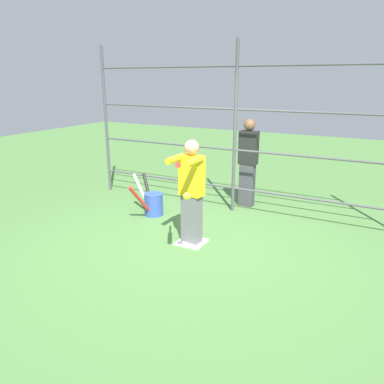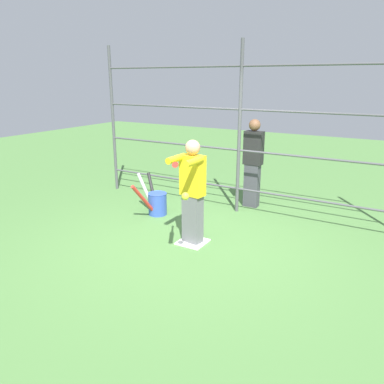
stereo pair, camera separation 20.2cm
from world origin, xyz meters
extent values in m
plane|color=#4C7A3D|center=(0.00, 0.00, 0.00)|extent=(24.00, 24.00, 0.00)
cube|color=white|center=(0.00, 0.00, 0.01)|extent=(0.40, 0.40, 0.02)
cylinder|color=#4C4C51|center=(0.00, -1.60, 1.48)|extent=(0.06, 0.06, 2.96)
cylinder|color=#4C4C51|center=(2.87, -1.60, 1.48)|extent=(0.06, 0.06, 2.96)
cylinder|color=#4C4C51|center=(0.00, -1.60, 0.43)|extent=(5.74, 0.04, 0.04)
cylinder|color=#4C4C51|center=(0.00, -1.60, 1.13)|extent=(5.74, 0.04, 0.04)
cylinder|color=#4C4C51|center=(0.00, -1.60, 1.83)|extent=(5.74, 0.04, 0.04)
cylinder|color=#4C4C51|center=(0.00, -1.60, 2.53)|extent=(5.74, 0.04, 0.04)
cube|color=slate|center=(0.00, 0.00, 0.37)|extent=(0.29, 0.21, 0.74)
cube|color=yellow|center=(0.00, 0.00, 1.03)|extent=(0.36, 0.23, 0.58)
sphere|color=tan|center=(0.00, 0.00, 1.43)|extent=(0.21, 0.21, 0.21)
cylinder|color=yellow|center=(-0.15, 0.22, 1.29)|extent=(0.09, 0.41, 0.09)
cylinder|color=yellow|center=(0.15, 0.19, 1.29)|extent=(0.09, 0.41, 0.09)
sphere|color=black|center=(0.00, 0.41, 1.27)|extent=(0.05, 0.05, 0.05)
cylinder|color=black|center=(-0.08, 0.54, 1.30)|extent=(0.19, 0.28, 0.10)
cylinder|color=red|center=(-0.28, 0.87, 1.39)|extent=(0.30, 0.44, 0.17)
sphere|color=yellow|center=(-0.31, 0.71, 0.97)|extent=(0.10, 0.10, 0.10)
cylinder|color=#3351B2|center=(1.15, -0.72, 0.20)|extent=(0.32, 0.32, 0.39)
torus|color=#3351B2|center=(1.15, -0.72, 0.39)|extent=(0.34, 0.34, 0.01)
cylinder|color=#B2B2B7|center=(1.39, -0.73, 0.37)|extent=(0.41, 0.07, 0.69)
cylinder|color=black|center=(1.40, -0.92, 0.33)|extent=(0.47, 0.39, 0.62)
cylinder|color=red|center=(1.18, -0.39, 0.35)|extent=(0.11, 0.59, 0.66)
cube|color=#3F3F47|center=(-0.12, -1.99, 0.41)|extent=(0.27, 0.17, 0.81)
cube|color=black|center=(-0.12, -1.99, 1.12)|extent=(0.34, 0.19, 0.61)
sphere|color=brown|center=(-0.12, -1.99, 1.54)|extent=(0.21, 0.21, 0.21)
camera|label=1|loc=(-2.40, 4.50, 2.34)|focal=35.00mm
camera|label=2|loc=(-2.57, 4.40, 2.34)|focal=35.00mm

